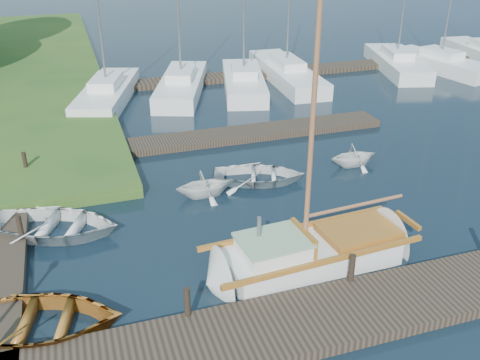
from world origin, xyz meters
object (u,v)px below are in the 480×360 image
object	(u,v)px
tender_a	(54,222)
marina_boat_3	(286,71)
mooring_post_5	(25,162)
marina_boat_5	(396,61)
dinghy	(34,318)
tender_c	(259,173)
tender_d	(354,154)
marina_boat_2	(244,80)
mooring_post_4	(20,227)
marina_boat_0	(107,92)
mooring_post_2	(352,268)
sailboat	(315,254)
marina_boat_1	(181,84)
mooring_post_1	(187,302)
marina_boat_6	(441,62)
tender_b	(204,182)

from	to	relation	value
tender_a	marina_boat_3	bearing A→B (deg)	-20.93
mooring_post_5	marina_boat_5	distance (m)	24.67
dinghy	tender_c	bearing A→B (deg)	-38.56
tender_d	marina_boat_2	xyz separation A→B (m)	(-0.87, 11.45, 0.05)
mooring_post_4	marina_boat_0	size ratio (longest dim) A/B	0.08
mooring_post_2	marina_boat_5	distance (m)	24.28
tender_c	mooring_post_4	bearing A→B (deg)	122.31
tender_a	tender_c	distance (m)	7.62
mooring_post_5	marina_boat_0	bearing A→B (deg)	65.80
mooring_post_4	marina_boat_3	world-z (taller)	marina_boat_3
sailboat	tender_d	world-z (taller)	sailboat
tender_d	marina_boat_0	distance (m)	14.46
mooring_post_5	tender_a	size ratio (longest dim) A/B	0.19
marina_boat_3	tender_a	bearing A→B (deg)	139.34
mooring_post_5	sailboat	bearing A→B (deg)	-46.81
sailboat	marina_boat_5	xyz separation A→B (m)	(14.58, 18.34, 0.22)
tender_a	marina_boat_5	size ratio (longest dim) A/B	0.41
mooring_post_4	tender_a	size ratio (longest dim) A/B	0.19
sailboat	marina_boat_2	size ratio (longest dim) A/B	0.92
dinghy	marina_boat_1	distance (m)	19.72
tender_c	marina_boat_3	distance (m)	14.26
marina_boat_2	sailboat	bearing A→B (deg)	-177.10
mooring_post_1	tender_c	bearing A→B (deg)	57.67
tender_a	marina_boat_0	bearing A→B (deg)	10.77
mooring_post_1	marina_boat_2	bearing A→B (deg)	67.50
tender_c	marina_boat_3	xyz separation A→B (m)	(6.44, 12.72, 0.22)
marina_boat_6	sailboat	bearing A→B (deg)	123.95
tender_c	marina_boat_2	size ratio (longest dim) A/B	0.32
mooring_post_5	marina_boat_0	xyz separation A→B (m)	(3.92, 8.73, -0.13)
mooring_post_5	tender_d	xyz separation A→B (m)	(12.57, -2.86, -0.18)
mooring_post_4	tender_a	xyz separation A→B (m)	(0.95, 0.46, -0.27)
marina_boat_0	marina_boat_5	world-z (taller)	marina_boat_0
sailboat	mooring_post_5	bearing A→B (deg)	128.97
mooring_post_5	marina_boat_2	bearing A→B (deg)	36.28
marina_boat_2	mooring_post_2	bearing A→B (deg)	-175.05
mooring_post_2	mooring_post_4	xyz separation A→B (m)	(-8.50, 5.00, 0.00)
mooring_post_2	marina_boat_1	xyz separation A→B (m)	(-0.38, 19.04, -0.13)
tender_a	tender_c	xyz separation A→B (m)	(7.46, 1.51, -0.07)
tender_d	marina_boat_5	bearing A→B (deg)	-37.90
mooring_post_5	dinghy	world-z (taller)	mooring_post_5
tender_a	mooring_post_1	bearing A→B (deg)	-127.37
mooring_post_1	marina_boat_0	bearing A→B (deg)	90.23
mooring_post_2	marina_boat_6	world-z (taller)	marina_boat_6
mooring_post_1	mooring_post_2	bearing A→B (deg)	0.00
tender_a	mooring_post_4	bearing A→B (deg)	139.44
tender_d	marina_boat_6	bearing A→B (deg)	-46.99
marina_boat_1	marina_boat_5	distance (m)	14.58
tender_b	marina_boat_1	distance (m)	12.72
mooring_post_2	dinghy	size ratio (longest dim) A/B	0.19
tender_c	marina_boat_1	bearing A→B (deg)	20.53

